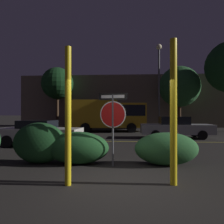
% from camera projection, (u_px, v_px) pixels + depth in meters
% --- Properties ---
extents(ground_plane, '(260.00, 260.00, 0.00)m').
position_uv_depth(ground_plane, '(121.00, 183.00, 5.32)').
color(ground_plane, black).
extents(road_center_stripe, '(36.28, 0.12, 0.01)m').
position_uv_depth(road_center_stripe, '(124.00, 141.00, 13.03)').
color(road_center_stripe, gold).
rests_on(road_center_stripe, ground_plane).
extents(stop_sign, '(0.92, 0.22, 2.35)m').
position_uv_depth(stop_sign, '(113.00, 114.00, 7.00)').
color(stop_sign, '#4C4C51').
rests_on(stop_sign, ground_plane).
extents(yellow_pole_left, '(0.15, 0.15, 3.29)m').
position_uv_depth(yellow_pole_left, '(68.00, 116.00, 5.17)').
color(yellow_pole_left, yellow).
rests_on(yellow_pole_left, ground_plane).
extents(yellow_pole_right, '(0.16, 0.16, 3.49)m').
position_uv_depth(yellow_pole_right, '(173.00, 112.00, 5.20)').
color(yellow_pole_right, yellow).
rests_on(yellow_pole_right, ground_plane).
extents(hedge_bush_1, '(1.80, 1.03, 1.39)m').
position_uv_depth(hedge_bush_1, '(40.00, 143.00, 7.40)').
color(hedge_bush_1, '#19421E').
rests_on(hedge_bush_1, ground_plane).
extents(hedge_bush_2, '(2.14, 1.15, 1.08)m').
position_uv_depth(hedge_bush_2, '(77.00, 148.00, 7.34)').
color(hedge_bush_2, '#1E4C23').
rests_on(hedge_bush_2, ground_plane).
extents(hedge_bush_3, '(2.07, 1.02, 1.07)m').
position_uv_depth(hedge_bush_3, '(166.00, 149.00, 7.14)').
color(hedge_bush_3, '#2D6633').
rests_on(hedge_bush_3, ground_plane).
extents(passing_car_1, '(4.42, 2.05, 1.32)m').
position_uv_depth(passing_car_1, '(40.00, 133.00, 11.34)').
color(passing_car_1, silver).
rests_on(passing_car_1, ground_plane).
extents(passing_car_2, '(4.83, 1.98, 1.47)m').
position_uv_depth(passing_car_2, '(176.00, 127.00, 14.77)').
color(passing_car_2, '#9E9EA3').
rests_on(passing_car_2, ground_plane).
extents(delivery_truck, '(6.76, 2.78, 2.87)m').
position_uv_depth(delivery_truck, '(110.00, 114.00, 20.01)').
color(delivery_truck, gold).
rests_on(delivery_truck, ground_plane).
extents(street_lamp, '(0.51, 0.51, 7.89)m').
position_uv_depth(street_lamp, '(159.00, 73.00, 19.54)').
color(street_lamp, '#4C4C51').
rests_on(street_lamp, ground_plane).
extents(tree_0, '(4.34, 4.34, 6.68)m').
position_uv_depth(tree_0, '(179.00, 87.00, 23.25)').
color(tree_0, '#422D1E').
rests_on(tree_0, ground_plane).
extents(tree_2, '(3.61, 3.61, 6.89)m').
position_uv_depth(tree_2, '(57.00, 84.00, 24.84)').
color(tree_2, '#422D1E').
rests_on(tree_2, ground_plane).
extents(building_backdrop, '(29.07, 3.94, 6.24)m').
position_uv_depth(building_backdrop, '(140.00, 102.00, 27.57)').
color(building_backdrop, '#6B5B4C').
rests_on(building_backdrop, ground_plane).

